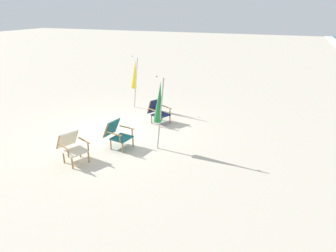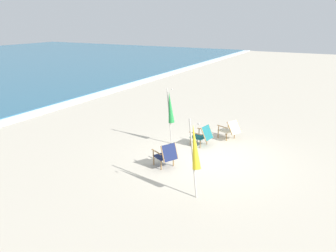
{
  "view_description": "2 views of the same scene",
  "coord_description": "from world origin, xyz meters",
  "px_view_note": "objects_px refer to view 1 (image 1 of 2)",
  "views": [
    {
      "loc": [
        7.72,
        4.98,
        3.78
      ],
      "look_at": [
        0.43,
        2.1,
        0.66
      ],
      "focal_mm": 32.0,
      "sensor_mm": 36.0,
      "label": 1
    },
    {
      "loc": [
        -9.63,
        -3.53,
        4.48
      ],
      "look_at": [
        1.03,
        2.22,
        0.52
      ],
      "focal_mm": 35.0,
      "sensor_mm": 36.0,
      "label": 2
    }
  ],
  "objects_px": {
    "beach_chair_far_center": "(158,111)",
    "umbrella_furled_green": "(159,103)",
    "beach_chair_back_left": "(117,133)",
    "beach_chair_mid_center": "(72,146)",
    "umbrella_furled_yellow": "(135,75)"
  },
  "relations": [
    {
      "from": "beach_chair_back_left",
      "to": "beach_chair_mid_center",
      "type": "bearing_deg",
      "value": -30.07
    },
    {
      "from": "beach_chair_back_left",
      "to": "umbrella_furled_yellow",
      "type": "distance_m",
      "value": 3.71
    },
    {
      "from": "beach_chair_back_left",
      "to": "umbrella_furled_yellow",
      "type": "xyz_separation_m",
      "value": [
        -3.4,
        -1.17,
        0.93
      ]
    },
    {
      "from": "beach_chair_far_center",
      "to": "umbrella_furled_green",
      "type": "xyz_separation_m",
      "value": [
        1.93,
        0.89,
        0.96
      ]
    },
    {
      "from": "beach_chair_far_center",
      "to": "beach_chair_mid_center",
      "type": "bearing_deg",
      "value": -15.88
    },
    {
      "from": "beach_chair_far_center",
      "to": "beach_chair_mid_center",
      "type": "relative_size",
      "value": 0.93
    },
    {
      "from": "umbrella_furled_yellow",
      "to": "beach_chair_mid_center",
      "type": "bearing_deg",
      "value": 6.24
    },
    {
      "from": "beach_chair_mid_center",
      "to": "beach_chair_back_left",
      "type": "xyz_separation_m",
      "value": [
        -1.16,
        0.67,
        0.01
      ]
    },
    {
      "from": "beach_chair_far_center",
      "to": "beach_chair_back_left",
      "type": "bearing_deg",
      "value": -7.58
    },
    {
      "from": "umbrella_furled_yellow",
      "to": "beach_chair_far_center",
      "type": "bearing_deg",
      "value": 51.83
    },
    {
      "from": "umbrella_furled_yellow",
      "to": "umbrella_furled_green",
      "type": "bearing_deg",
      "value": 37.33
    },
    {
      "from": "beach_chair_far_center",
      "to": "umbrella_furled_yellow",
      "type": "bearing_deg",
      "value": -128.17
    },
    {
      "from": "beach_chair_far_center",
      "to": "umbrella_furled_green",
      "type": "height_order",
      "value": "umbrella_furled_green"
    },
    {
      "from": "umbrella_furled_green",
      "to": "umbrella_furled_yellow",
      "type": "height_order",
      "value": "umbrella_furled_green"
    },
    {
      "from": "beach_chair_back_left",
      "to": "umbrella_furled_green",
      "type": "xyz_separation_m",
      "value": [
        -0.31,
        1.19,
        0.96
      ]
    }
  ]
}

